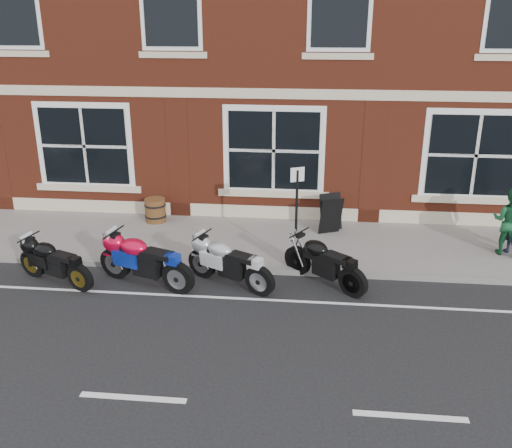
{
  "coord_description": "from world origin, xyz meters",
  "views": [
    {
      "loc": [
        2.51,
        -9.71,
        5.36
      ],
      "look_at": [
        1.35,
        1.6,
        1.06
      ],
      "focal_mm": 40.0,
      "sensor_mm": 36.0,
      "label": 1
    }
  ],
  "objects_px": {
    "parking_sign": "(296,209)",
    "moto_sport_black": "(54,260)",
    "a_board_sign": "(331,214)",
    "moto_naked_black": "(324,260)",
    "barrel_planter": "(155,210)",
    "moto_sport_silver": "(229,261)",
    "pedestrian_right": "(510,221)",
    "moto_sport_red": "(144,258)"
  },
  "relations": [
    {
      "from": "barrel_planter",
      "to": "moto_sport_silver",
      "type": "bearing_deg",
      "value": -52.93
    },
    {
      "from": "parking_sign",
      "to": "moto_sport_silver",
      "type": "bearing_deg",
      "value": -167.38
    },
    {
      "from": "moto_sport_black",
      "to": "parking_sign",
      "type": "xyz_separation_m",
      "value": [
        4.91,
        1.27,
        0.85
      ]
    },
    {
      "from": "moto_sport_silver",
      "to": "moto_naked_black",
      "type": "height_order",
      "value": "moto_sport_silver"
    },
    {
      "from": "moto_sport_black",
      "to": "moto_naked_black",
      "type": "xyz_separation_m",
      "value": [
        5.52,
        0.52,
        0.03
      ]
    },
    {
      "from": "moto_sport_silver",
      "to": "barrel_planter",
      "type": "xyz_separation_m",
      "value": [
        -2.43,
        3.21,
        -0.12
      ]
    },
    {
      "from": "pedestrian_right",
      "to": "a_board_sign",
      "type": "xyz_separation_m",
      "value": [
        -3.94,
        0.97,
        -0.31
      ]
    },
    {
      "from": "moto_sport_black",
      "to": "barrel_planter",
      "type": "height_order",
      "value": "moto_sport_black"
    },
    {
      "from": "a_board_sign",
      "to": "barrel_planter",
      "type": "bearing_deg",
      "value": 151.99
    },
    {
      "from": "a_board_sign",
      "to": "parking_sign",
      "type": "relative_size",
      "value": 0.44
    },
    {
      "from": "barrel_planter",
      "to": "moto_sport_black",
      "type": "bearing_deg",
      "value": -108.53
    },
    {
      "from": "moto_sport_black",
      "to": "a_board_sign",
      "type": "bearing_deg",
      "value": -37.18
    },
    {
      "from": "parking_sign",
      "to": "moto_sport_red",
      "type": "bearing_deg",
      "value": 176.39
    },
    {
      "from": "moto_sport_silver",
      "to": "pedestrian_right",
      "type": "bearing_deg",
      "value": -43.51
    },
    {
      "from": "moto_sport_red",
      "to": "barrel_planter",
      "type": "relative_size",
      "value": 3.52
    },
    {
      "from": "a_board_sign",
      "to": "parking_sign",
      "type": "distance_m",
      "value": 2.24
    },
    {
      "from": "moto_sport_black",
      "to": "barrel_planter",
      "type": "bearing_deg",
      "value": 4.98
    },
    {
      "from": "a_board_sign",
      "to": "barrel_planter",
      "type": "distance_m",
      "value": 4.56
    },
    {
      "from": "moto_sport_black",
      "to": "a_board_sign",
      "type": "height_order",
      "value": "a_board_sign"
    },
    {
      "from": "moto_sport_black",
      "to": "a_board_sign",
      "type": "relative_size",
      "value": 1.99
    },
    {
      "from": "moto_sport_silver",
      "to": "parking_sign",
      "type": "distance_m",
      "value": 1.84
    },
    {
      "from": "moto_sport_red",
      "to": "moto_sport_black",
      "type": "xyz_separation_m",
      "value": [
        -1.87,
        -0.11,
        -0.07
      ]
    },
    {
      "from": "moto_sport_silver",
      "to": "moto_naked_black",
      "type": "relative_size",
      "value": 1.13
    },
    {
      "from": "moto_sport_red",
      "to": "moto_naked_black",
      "type": "distance_m",
      "value": 3.67
    },
    {
      "from": "moto_sport_silver",
      "to": "a_board_sign",
      "type": "height_order",
      "value": "a_board_sign"
    },
    {
      "from": "moto_sport_black",
      "to": "moto_sport_red",
      "type": "bearing_deg",
      "value": -63.06
    },
    {
      "from": "pedestrian_right",
      "to": "a_board_sign",
      "type": "distance_m",
      "value": 4.07
    },
    {
      "from": "moto_sport_silver",
      "to": "moto_sport_black",
      "type": "bearing_deg",
      "value": 122.84
    },
    {
      "from": "a_board_sign",
      "to": "moto_sport_silver",
      "type": "bearing_deg",
      "value": -150.32
    },
    {
      "from": "moto_sport_silver",
      "to": "a_board_sign",
      "type": "relative_size",
      "value": 2.04
    },
    {
      "from": "moto_sport_black",
      "to": "moto_naked_black",
      "type": "bearing_deg",
      "value": -61.1
    },
    {
      "from": "moto_sport_black",
      "to": "moto_naked_black",
      "type": "distance_m",
      "value": 5.55
    },
    {
      "from": "moto_sport_black",
      "to": "parking_sign",
      "type": "relative_size",
      "value": 0.87
    },
    {
      "from": "a_board_sign",
      "to": "moto_naked_black",
      "type": "bearing_deg",
      "value": -118.57
    },
    {
      "from": "moto_naked_black",
      "to": "barrel_planter",
      "type": "bearing_deg",
      "value": 95.3
    },
    {
      "from": "a_board_sign",
      "to": "moto_sport_black",
      "type": "bearing_deg",
      "value": -175.19
    },
    {
      "from": "moto_naked_black",
      "to": "a_board_sign",
      "type": "distance_m",
      "value": 2.69
    },
    {
      "from": "pedestrian_right",
      "to": "parking_sign",
      "type": "xyz_separation_m",
      "value": [
        -4.74,
        -0.98,
        0.46
      ]
    },
    {
      "from": "a_board_sign",
      "to": "parking_sign",
      "type": "xyz_separation_m",
      "value": [
        -0.8,
        -1.94,
        0.78
      ]
    },
    {
      "from": "moto_sport_red",
      "to": "pedestrian_right",
      "type": "distance_m",
      "value": 8.08
    },
    {
      "from": "parking_sign",
      "to": "moto_sport_black",
      "type": "bearing_deg",
      "value": 170.05
    },
    {
      "from": "moto_sport_black",
      "to": "pedestrian_right",
      "type": "height_order",
      "value": "pedestrian_right"
    }
  ]
}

